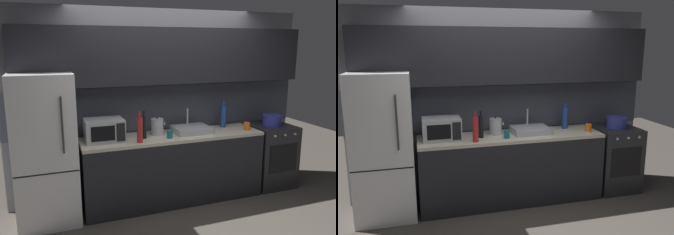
% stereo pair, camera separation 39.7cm
% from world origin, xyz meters
% --- Properties ---
extents(ground_plane, '(10.00, 10.00, 0.00)m').
position_xyz_m(ground_plane, '(0.00, 0.00, 0.00)').
color(ground_plane, '#3D3833').
extents(back_wall, '(4.11, 0.44, 2.50)m').
position_xyz_m(back_wall, '(0.00, 1.20, 1.55)').
color(back_wall, slate).
rests_on(back_wall, ground).
extents(counter_run, '(2.37, 0.60, 0.90)m').
position_xyz_m(counter_run, '(0.00, 0.90, 0.45)').
color(counter_run, black).
rests_on(counter_run, ground).
extents(refrigerator, '(0.68, 0.69, 1.74)m').
position_xyz_m(refrigerator, '(-1.56, 0.90, 0.87)').
color(refrigerator, white).
rests_on(refrigerator, ground).
extents(oven_range, '(0.60, 0.62, 0.90)m').
position_xyz_m(oven_range, '(1.52, 0.90, 0.45)').
color(oven_range, '#232326').
rests_on(oven_range, ground).
extents(microwave, '(0.46, 0.35, 0.27)m').
position_xyz_m(microwave, '(-0.88, 0.92, 1.04)').
color(microwave, '#A8AAAF').
rests_on(microwave, counter_run).
extents(sink_basin, '(0.48, 0.38, 0.30)m').
position_xyz_m(sink_basin, '(0.27, 0.93, 0.94)').
color(sink_basin, '#ADAFB5').
rests_on(sink_basin, counter_run).
extents(kettle, '(0.19, 0.16, 0.24)m').
position_xyz_m(kettle, '(-0.19, 0.97, 1.01)').
color(kettle, '#B7BABF').
rests_on(kettle, counter_run).
extents(wine_bottle_blue, '(0.08, 0.08, 0.37)m').
position_xyz_m(wine_bottle_blue, '(0.81, 1.05, 1.06)').
color(wine_bottle_blue, '#234299').
rests_on(wine_bottle_blue, counter_run).
extents(wine_bottle_dark, '(0.07, 0.07, 0.34)m').
position_xyz_m(wine_bottle_dark, '(-0.40, 0.86, 1.04)').
color(wine_bottle_dark, black).
rests_on(wine_bottle_dark, counter_run).
extents(wine_bottle_red, '(0.07, 0.07, 0.37)m').
position_xyz_m(wine_bottle_red, '(-0.50, 0.70, 1.06)').
color(wine_bottle_red, '#A82323').
rests_on(wine_bottle_red, counter_run).
extents(mug_orange, '(0.09, 0.09, 0.10)m').
position_xyz_m(mug_orange, '(1.04, 0.79, 0.95)').
color(mug_orange, orange).
rests_on(mug_orange, counter_run).
extents(mug_teal, '(0.07, 0.07, 0.09)m').
position_xyz_m(mug_teal, '(-0.10, 0.76, 0.95)').
color(mug_teal, '#19666B').
rests_on(mug_teal, counter_run).
extents(cooking_pot, '(0.28, 0.28, 0.16)m').
position_xyz_m(cooking_pot, '(1.53, 0.90, 0.98)').
color(cooking_pot, '#333899').
rests_on(cooking_pot, oven_range).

